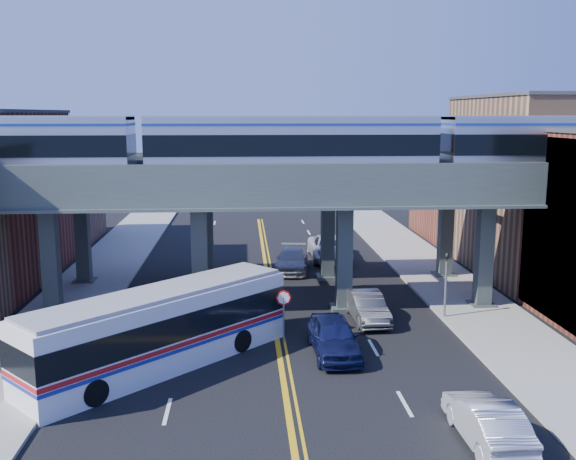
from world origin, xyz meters
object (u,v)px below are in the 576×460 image
(traffic_signal, at_px, (446,278))
(car_lane_b, at_px, (367,307))
(car_lane_a, at_px, (334,336))
(car_lane_c, at_px, (330,248))
(transit_train, at_px, (292,145))
(car_parked_curb, at_px, (487,421))
(transit_bus, at_px, (161,329))
(car_lane_d, at_px, (292,260))
(stop_sign, at_px, (284,308))

(traffic_signal, bearing_deg, car_lane_b, 179.69)
(car_lane_a, height_order, car_lane_c, car_lane_c)
(transit_train, relative_size, traffic_signal, 11.63)
(traffic_signal, distance_m, car_parked_curb, 13.45)
(transit_train, distance_m, car_lane_c, 15.81)
(car_parked_curb, bearing_deg, car_lane_a, -65.52)
(transit_train, relative_size, car_lane_c, 7.63)
(car_lane_b, relative_size, car_lane_c, 0.74)
(transit_bus, height_order, car_lane_a, transit_bus)
(traffic_signal, distance_m, car_lane_b, 4.51)
(car_lane_d, relative_size, car_parked_curb, 1.13)
(transit_train, distance_m, stop_sign, 9.07)
(car_lane_b, bearing_deg, transit_bus, -154.17)
(stop_sign, xyz_separation_m, transit_bus, (-5.52, -2.58, -0.07))
(stop_sign, height_order, car_lane_a, stop_sign)
(transit_train, distance_m, car_lane_a, 10.86)
(traffic_signal, xyz_separation_m, car_lane_d, (-7.40, 11.37, -1.53))
(traffic_signal, relative_size, car_lane_a, 0.81)
(transit_bus, bearing_deg, traffic_signal, -22.43)
(car_lane_a, bearing_deg, transit_bus, -175.32)
(stop_sign, bearing_deg, traffic_signal, 18.63)
(car_lane_a, bearing_deg, car_lane_d, 90.62)
(transit_bus, distance_m, car_lane_a, 7.82)
(car_lane_d, bearing_deg, transit_bus, -105.40)
(car_lane_c, relative_size, car_parked_curb, 1.33)
(car_lane_b, bearing_deg, traffic_signal, -3.31)
(stop_sign, xyz_separation_m, car_lane_a, (2.20, -1.69, -0.90))
(car_lane_c, bearing_deg, car_parked_curb, -86.96)
(transit_train, xyz_separation_m, car_lane_d, (0.75, 9.37, -8.51))
(transit_train, relative_size, car_lane_a, 9.43)
(car_lane_b, distance_m, car_lane_c, 14.78)
(traffic_signal, bearing_deg, stop_sign, -161.37)
(stop_sign, xyz_separation_m, car_parked_curb, (6.20, -10.09, -0.98))
(car_lane_d, bearing_deg, car_lane_a, -80.39)
(car_lane_a, relative_size, car_parked_curb, 1.08)
(transit_bus, bearing_deg, car_parked_curb, -76.22)
(stop_sign, relative_size, car_lane_d, 0.49)
(transit_train, bearing_deg, transit_bus, -129.60)
(stop_sign, distance_m, car_parked_curb, 11.88)
(car_lane_a, distance_m, car_lane_b, 5.32)
(car_parked_curb, bearing_deg, car_lane_d, -80.09)
(car_lane_d, height_order, car_parked_curb, car_parked_curb)
(traffic_signal, bearing_deg, car_lane_a, -144.97)
(stop_sign, bearing_deg, car_lane_b, 32.96)
(car_lane_a, xyz_separation_m, car_lane_b, (2.46, 4.72, -0.10))
(transit_train, xyz_separation_m, car_lane_b, (3.91, -1.98, -8.52))
(car_lane_b, bearing_deg, stop_sign, -150.04)
(stop_sign, bearing_deg, car_lane_c, 75.40)
(stop_sign, relative_size, car_lane_c, 0.42)
(transit_train, xyz_separation_m, car_lane_c, (3.89, 12.81, -8.42))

